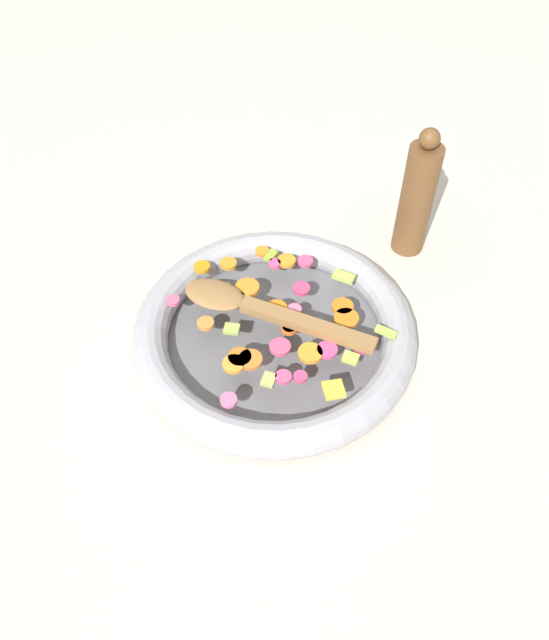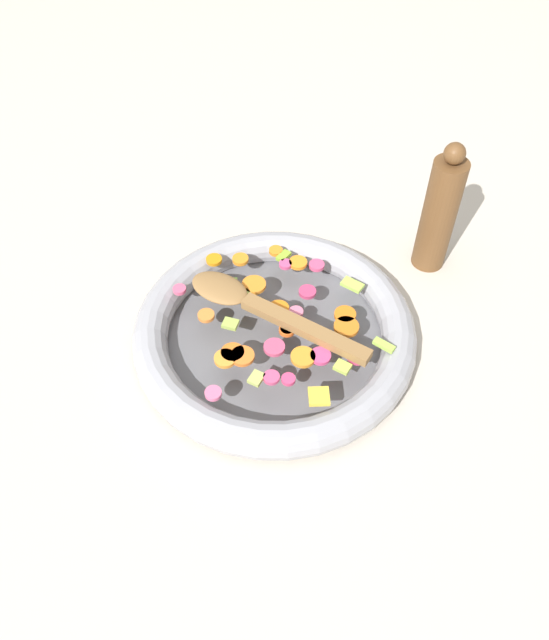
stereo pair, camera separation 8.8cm
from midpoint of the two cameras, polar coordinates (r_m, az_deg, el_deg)
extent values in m
plane|color=beige|center=(0.92, 2.74, -2.19)|extent=(4.00, 4.00, 0.00)
cylinder|color=slate|center=(0.91, 2.75, -1.96)|extent=(0.36, 0.36, 0.01)
torus|color=#9E9EA5|center=(0.90, 2.80, -1.20)|extent=(0.41, 0.41, 0.05)
cylinder|color=orange|center=(0.83, -1.53, -3.73)|extent=(0.04, 0.04, 0.01)
cylinder|color=orange|center=(0.83, 0.06, -3.50)|extent=(0.05, 0.05, 0.01)
cylinder|color=orange|center=(0.88, -3.45, 0.25)|extent=(0.02, 0.02, 0.01)
cylinder|color=orange|center=(0.96, -2.94, 5.38)|extent=(0.03, 0.03, 0.01)
cylinder|color=orange|center=(0.89, 3.21, 0.86)|extent=(0.03, 0.03, 0.01)
cylinder|color=orange|center=(0.92, 0.83, 3.08)|extent=(0.04, 0.04, 0.01)
cylinder|color=orange|center=(0.96, -0.51, 5.43)|extent=(0.03, 0.03, 0.01)
cylinder|color=orange|center=(0.84, -0.86, -3.20)|extent=(0.04, 0.04, 0.01)
cylinder|color=orange|center=(0.87, 4.06, -1.08)|extent=(0.03, 0.03, 0.01)
cylinder|color=orange|center=(0.84, 5.64, -3.58)|extent=(0.05, 0.05, 0.01)
cylinder|color=orange|center=(0.88, 9.45, -0.79)|extent=(0.05, 0.05, 0.01)
cylinder|color=orange|center=(0.96, 4.66, 5.13)|extent=(0.04, 0.04, 0.01)
cylinder|color=orange|center=(0.89, 9.28, 0.32)|extent=(0.04, 0.04, 0.01)
cylinder|color=orange|center=(0.97, 2.73, 6.19)|extent=(0.03, 0.03, 0.01)
cube|color=#B8C660|center=(0.81, 1.43, -5.54)|extent=(0.02, 0.02, 0.01)
cube|color=#9BD34E|center=(0.92, -1.16, 3.09)|extent=(0.02, 0.03, 0.01)
cube|color=#A3BA50|center=(0.87, -1.18, -0.52)|extent=(0.02, 0.02, 0.01)
cube|color=#B3C94F|center=(0.83, 9.26, -4.45)|extent=(0.02, 0.02, 0.01)
cube|color=#A8D24E|center=(0.87, 12.82, -2.59)|extent=(0.03, 0.02, 0.01)
cube|color=#B9D256|center=(0.90, 0.41, 2.02)|extent=(0.03, 0.03, 0.01)
cube|color=#93C333|center=(0.97, 3.45, 5.71)|extent=(0.02, 0.03, 0.01)
cube|color=#B2DA54|center=(0.93, 9.82, 3.05)|extent=(0.04, 0.03, 0.01)
cylinder|color=#E24071|center=(0.81, 4.38, -5.62)|extent=(0.03, 0.03, 0.01)
cylinder|color=#CB3965|center=(0.85, 10.53, -3.43)|extent=(0.04, 0.04, 0.01)
cylinder|color=#D44B70|center=(0.84, 2.96, -2.69)|extent=(0.04, 0.04, 0.01)
cylinder|color=pink|center=(0.89, 4.82, 0.55)|extent=(0.03, 0.03, 0.01)
cylinder|color=pink|center=(0.80, -2.50, -6.90)|extent=(0.03, 0.03, 0.01)
cylinder|color=#DB4C7B|center=(0.81, 2.82, -5.46)|extent=(0.03, 0.03, 0.01)
cylinder|color=#E5587D|center=(0.92, -5.99, 2.64)|extent=(0.03, 0.03, 0.01)
cylinder|color=#E34D7A|center=(0.96, 6.52, 4.85)|extent=(0.03, 0.03, 0.01)
cylinder|color=#C53D69|center=(0.92, 5.78, 2.42)|extent=(0.03, 0.03, 0.01)
cylinder|color=#DC678A|center=(0.87, 4.10, -1.06)|extent=(0.03, 0.03, 0.01)
cylinder|color=#DE457E|center=(0.84, 7.23, -3.48)|extent=(0.03, 0.03, 0.01)
cylinder|color=#DC4C83|center=(0.95, 3.66, 4.97)|extent=(0.03, 0.03, 0.01)
cube|color=yellow|center=(0.86, 7.97, -1.93)|extent=(0.02, 0.02, 0.01)
cube|color=yellow|center=(0.80, 7.24, -7.14)|extent=(0.03, 0.03, 0.01)
cube|color=olive|center=(0.86, 5.73, -0.94)|extent=(0.20, 0.07, 0.01)
ellipsoid|color=olive|center=(0.90, -2.28, 2.79)|extent=(0.10, 0.08, 0.01)
cylinder|color=brown|center=(1.01, 17.24, 8.95)|extent=(0.05, 0.05, 0.19)
sphere|color=brown|center=(0.95, 18.82, 14.10)|extent=(0.03, 0.03, 0.03)
camera|label=1|loc=(0.04, -87.13, 3.34)|focal=35.00mm
camera|label=2|loc=(0.04, 92.87, -3.34)|focal=35.00mm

